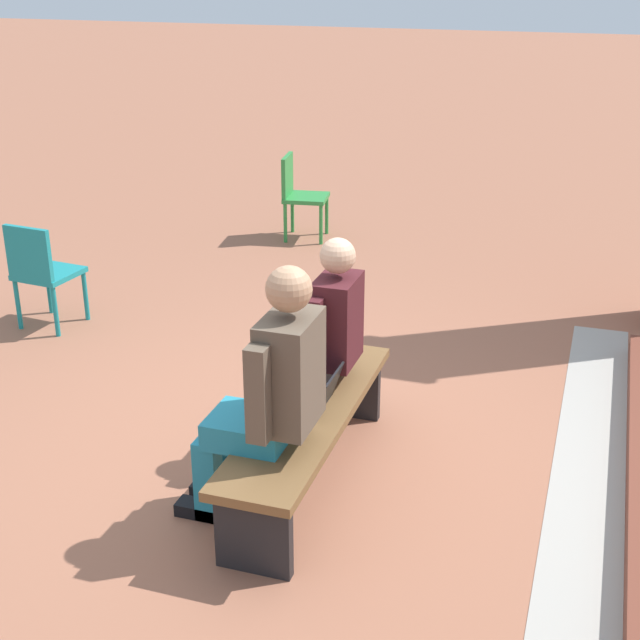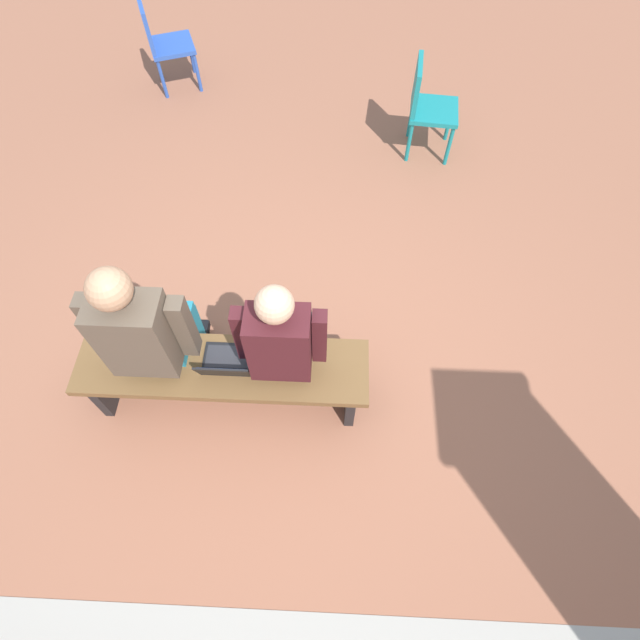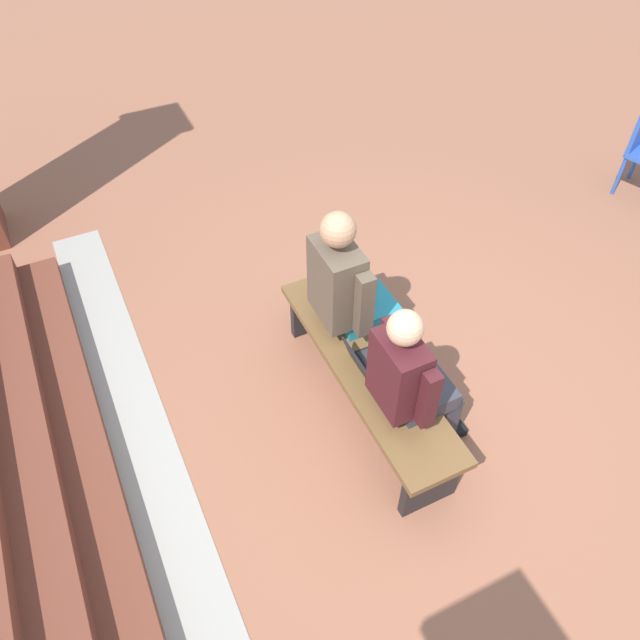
{
  "view_description": "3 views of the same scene",
  "coord_description": "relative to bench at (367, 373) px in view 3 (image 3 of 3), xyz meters",
  "views": [
    {
      "loc": [
        4.26,
        1.46,
        2.71
      ],
      "look_at": [
        0.32,
        0.17,
        0.99
      ],
      "focal_mm": 50.0,
      "sensor_mm": 36.0,
      "label": 1
    },
    {
      "loc": [
        -0.38,
        1.46,
        3.18
      ],
      "look_at": [
        -0.31,
        -0.09,
        0.71
      ],
      "focal_mm": 28.0,
      "sensor_mm": 36.0,
      "label": 2
    },
    {
      "loc": [
        -1.85,
        1.46,
        3.57
      ],
      "look_at": [
        0.64,
        0.27,
        0.61
      ],
      "focal_mm": 35.0,
      "sensor_mm": 36.0,
      "label": 3
    }
  ],
  "objects": [
    {
      "name": "brick_steps",
      "position": [
        -0.0,
        2.21,
        -0.18
      ],
      "size": [
        4.65,
        0.9,
        0.45
      ],
      "color": "brown",
      "rests_on": "ground"
    },
    {
      "name": "concrete_strip",
      "position": [
        -0.0,
        1.46,
        -0.35
      ],
      "size": [
        5.45,
        0.4,
        0.01
      ],
      "primitive_type": "cube",
      "color": "#A8A399",
      "rests_on": "ground"
    },
    {
      "name": "laptop",
      "position": [
        -0.04,
        0.01,
        0.15
      ],
      "size": [
        0.32,
        0.29,
        0.21
      ],
      "color": "black",
      "rests_on": "bench"
    },
    {
      "name": "person_student",
      "position": [
        -0.38,
        -0.06,
        0.34
      ],
      "size": [
        0.51,
        0.65,
        1.29
      ],
      "color": "#383842",
      "rests_on": "ground"
    },
    {
      "name": "bench",
      "position": [
        0.0,
        0.0,
        0.0
      ],
      "size": [
        1.8,
        0.44,
        0.45
      ],
      "color": "brown",
      "rests_on": "ground"
    },
    {
      "name": "person_adult",
      "position": [
        0.39,
        -0.07,
        0.38
      ],
      "size": [
        0.57,
        0.72,
        1.39
      ],
      "color": "teal",
      "rests_on": "ground"
    },
    {
      "name": "ground_plane",
      "position": [
        -0.29,
        -0.09,
        -0.35
      ],
      "size": [
        60.0,
        60.0,
        0.0
      ],
      "primitive_type": "plane",
      "color": "#9E6047"
    }
  ]
}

